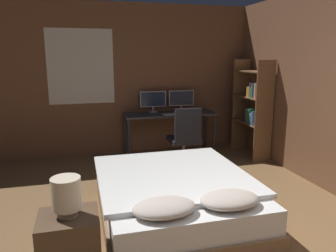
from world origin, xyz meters
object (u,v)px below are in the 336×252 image
bedside_lamp (66,194)px  computer_mouse (187,113)px  desk (170,118)px  keyboard (172,114)px  nightstand (70,247)px  bed (175,198)px  monitor_right (181,99)px  monitor_left (153,100)px  office_chair (185,142)px  bookshelf (255,104)px

bedside_lamp → computer_mouse: bedside_lamp is taller
desk → keyboard: keyboard is taller
nightstand → bedside_lamp: (0.00, 0.00, 0.46)m
bed → monitor_right: monitor_right is taller
nightstand → monitor_left: monitor_left is taller
bed → computer_mouse: (0.89, 2.30, 0.51)m
desk → office_chair: 0.76m
desk → computer_mouse: 0.33m
nightstand → computer_mouse: size_ratio=7.80×
monitor_right → keyboard: size_ratio=1.38×
bed → desk: 2.58m
computer_mouse → bookshelf: bookshelf is taller
desk → office_chair: bearing=-84.9°
monitor_right → office_chair: (-0.21, -0.88, -0.59)m
computer_mouse → bookshelf: (1.13, -0.39, 0.17)m
nightstand → office_chair: (1.77, 2.45, 0.12)m
bedside_lamp → monitor_left: (1.44, 3.33, 0.25)m
bookshelf → nightstand: bearing=-140.1°
monitor_left → monitor_right: (0.55, 0.00, 0.00)m
bed → monitor_right: size_ratio=4.02×
nightstand → monitor_left: bearing=66.7°
monitor_left → monitor_right: 0.55m
monitor_right → keyboard: (-0.27, -0.35, -0.22)m
bed → monitor_right: 2.89m
computer_mouse → bedside_lamp: bearing=-123.5°
keyboard → bed: bearing=-105.2°
desk → keyboard: 0.20m
bedside_lamp → computer_mouse: (1.98, 2.98, 0.04)m
bed → bookshelf: bearing=43.4°
nightstand → bookshelf: bearing=39.9°
monitor_left → computer_mouse: monitor_left is taller
desk → computer_mouse: size_ratio=24.05×
bed → computer_mouse: 2.52m
monitor_right → office_chair: 1.08m
nightstand → computer_mouse: computer_mouse is taller
nightstand → bedside_lamp: bearing=0.0°
keyboard → office_chair: size_ratio=0.36×
bedside_lamp → keyboard: size_ratio=0.91×
bedside_lamp → keyboard: 3.44m
monitor_left → bedside_lamp: bearing=-113.3°
monitor_left → office_chair: size_ratio=0.50×
monitor_right → computer_mouse: (-0.01, -0.35, -0.21)m
monitor_left → bookshelf: 1.82m
nightstand → monitor_right: (1.98, 3.33, 0.71)m
office_chair → bookshelf: 1.45m
nightstand → desk: size_ratio=0.32×
desk → monitor_left: bearing=147.3°
monitor_left → bookshelf: size_ratio=0.28×
nightstand → keyboard: bearing=60.2°
office_chair → monitor_left: bearing=110.9°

